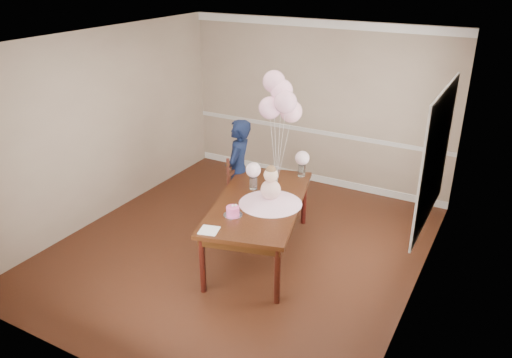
% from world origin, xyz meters
% --- Properties ---
extents(floor, '(4.50, 5.00, 0.00)m').
position_xyz_m(floor, '(0.00, 0.00, 0.00)').
color(floor, black).
rests_on(floor, ground).
extents(ceiling, '(4.50, 5.00, 0.02)m').
position_xyz_m(ceiling, '(0.00, 0.00, 2.70)').
color(ceiling, silver).
rests_on(ceiling, wall_back).
extents(wall_back, '(4.50, 0.02, 2.70)m').
position_xyz_m(wall_back, '(0.00, 2.50, 1.35)').
color(wall_back, tan).
rests_on(wall_back, floor).
extents(wall_front, '(4.50, 0.02, 2.70)m').
position_xyz_m(wall_front, '(0.00, -2.50, 1.35)').
color(wall_front, tan).
rests_on(wall_front, floor).
extents(wall_left, '(0.02, 5.00, 2.70)m').
position_xyz_m(wall_left, '(-2.25, 0.00, 1.35)').
color(wall_left, tan).
rests_on(wall_left, floor).
extents(wall_right, '(0.02, 5.00, 2.70)m').
position_xyz_m(wall_right, '(2.25, 0.00, 1.35)').
color(wall_right, tan).
rests_on(wall_right, floor).
extents(chair_rail_trim, '(4.50, 0.02, 0.07)m').
position_xyz_m(chair_rail_trim, '(0.00, 2.49, 0.90)').
color(chair_rail_trim, silver).
rests_on(chair_rail_trim, wall_back).
extents(crown_molding, '(4.50, 0.02, 0.12)m').
position_xyz_m(crown_molding, '(0.00, 2.49, 2.63)').
color(crown_molding, white).
rests_on(crown_molding, wall_back).
extents(baseboard_trim, '(4.50, 0.02, 0.12)m').
position_xyz_m(baseboard_trim, '(0.00, 2.49, 0.06)').
color(baseboard_trim, white).
rests_on(baseboard_trim, floor).
extents(window_frame, '(0.02, 1.66, 1.56)m').
position_xyz_m(window_frame, '(2.23, 0.50, 1.55)').
color(window_frame, silver).
rests_on(window_frame, wall_right).
extents(window_blinds, '(0.01, 1.50, 1.40)m').
position_xyz_m(window_blinds, '(2.21, 0.50, 1.55)').
color(window_blinds, white).
rests_on(window_blinds, wall_right).
extents(dining_table_top, '(1.53, 2.26, 0.05)m').
position_xyz_m(dining_table_top, '(0.29, -0.01, 0.75)').
color(dining_table_top, black).
rests_on(dining_table_top, table_leg_fl).
extents(table_apron, '(1.40, 2.14, 0.10)m').
position_xyz_m(table_apron, '(0.29, -0.01, 0.67)').
color(table_apron, black).
rests_on(table_apron, table_leg_fl).
extents(table_leg_fl, '(0.09, 0.09, 0.72)m').
position_xyz_m(table_leg_fl, '(0.12, -1.04, 0.36)').
color(table_leg_fl, black).
rests_on(table_leg_fl, floor).
extents(table_leg_fr, '(0.09, 0.09, 0.72)m').
position_xyz_m(table_leg_fr, '(0.96, -0.81, 0.36)').
color(table_leg_fr, black).
rests_on(table_leg_fr, floor).
extents(table_leg_bl, '(0.09, 0.09, 0.72)m').
position_xyz_m(table_leg_bl, '(-0.37, 0.80, 0.36)').
color(table_leg_bl, black).
rests_on(table_leg_bl, floor).
extents(table_leg_br, '(0.09, 0.09, 0.72)m').
position_xyz_m(table_leg_br, '(0.47, 1.02, 0.36)').
color(table_leg_br, black).
rests_on(table_leg_br, floor).
extents(baby_skirt, '(0.96, 0.96, 0.10)m').
position_xyz_m(baby_skirt, '(0.46, -0.02, 0.83)').
color(baby_skirt, '#F5B4D2').
rests_on(baby_skirt, dining_table_top).
extents(baby_torso, '(0.25, 0.25, 0.25)m').
position_xyz_m(baby_torso, '(0.46, -0.02, 0.96)').
color(baby_torso, pink).
rests_on(baby_torso, baby_skirt).
extents(baby_head, '(0.18, 0.18, 0.18)m').
position_xyz_m(baby_head, '(0.46, -0.02, 1.16)').
color(baby_head, beige).
rests_on(baby_head, baby_torso).
extents(baby_hair, '(0.12, 0.12, 0.12)m').
position_xyz_m(baby_hair, '(0.46, -0.02, 1.22)').
color(baby_hair, brown).
rests_on(baby_hair, baby_head).
extents(cake_platter, '(0.28, 0.28, 0.01)m').
position_xyz_m(cake_platter, '(0.21, -0.51, 0.78)').
color(cake_platter, silver).
rests_on(cake_platter, dining_table_top).
extents(birthday_cake, '(0.19, 0.19, 0.10)m').
position_xyz_m(birthday_cake, '(0.21, -0.51, 0.83)').
color(birthday_cake, '#FA4FA3').
rests_on(birthday_cake, cake_platter).
extents(cake_flower_a, '(0.03, 0.03, 0.03)m').
position_xyz_m(cake_flower_a, '(0.21, -0.51, 0.90)').
color(cake_flower_a, white).
rests_on(cake_flower_a, birthday_cake).
extents(cake_flower_b, '(0.03, 0.03, 0.03)m').
position_xyz_m(cake_flower_b, '(0.24, -0.48, 0.90)').
color(cake_flower_b, white).
rests_on(cake_flower_b, birthday_cake).
extents(rose_vase_near, '(0.13, 0.13, 0.17)m').
position_xyz_m(rose_vase_near, '(0.07, 0.25, 0.86)').
color(rose_vase_near, silver).
rests_on(rose_vase_near, dining_table_top).
extents(roses_near, '(0.20, 0.20, 0.20)m').
position_xyz_m(roses_near, '(0.07, 0.25, 1.04)').
color(roses_near, white).
rests_on(roses_near, rose_vase_near).
extents(rose_vase_far, '(0.13, 0.13, 0.17)m').
position_xyz_m(rose_vase_far, '(0.45, 0.94, 0.86)').
color(rose_vase_far, silver).
rests_on(rose_vase_far, dining_table_top).
extents(roses_far, '(0.20, 0.20, 0.20)m').
position_xyz_m(roses_far, '(0.45, 0.94, 1.04)').
color(roses_far, '#F6CEDC').
rests_on(roses_far, rose_vase_far).
extents(napkin, '(0.25, 0.25, 0.01)m').
position_xyz_m(napkin, '(0.17, -0.95, 0.78)').
color(napkin, white).
rests_on(napkin, dining_table_top).
extents(balloon_weight, '(0.05, 0.05, 0.02)m').
position_xyz_m(balloon_weight, '(0.25, 0.57, 0.79)').
color(balloon_weight, silver).
rests_on(balloon_weight, dining_table_top).
extents(balloon_a, '(0.29, 0.29, 0.29)m').
position_xyz_m(balloon_a, '(0.15, 0.54, 1.81)').
color(balloon_a, '#FFB4D7').
rests_on(balloon_a, balloon_ribbon_a).
extents(balloon_b, '(0.29, 0.29, 0.29)m').
position_xyz_m(balloon_b, '(0.36, 0.55, 1.91)').
color(balloon_b, '#EDA8C6').
rests_on(balloon_b, balloon_ribbon_b).
extents(balloon_c, '(0.29, 0.29, 0.29)m').
position_xyz_m(balloon_c, '(0.24, 0.68, 2.01)').
color(balloon_c, '#FFB4D5').
rests_on(balloon_c, balloon_ribbon_c).
extents(balloon_d, '(0.29, 0.29, 0.29)m').
position_xyz_m(balloon_d, '(0.14, 0.67, 2.12)').
color(balloon_d, '#E4A1BE').
rests_on(balloon_d, balloon_ribbon_d).
extents(balloon_e, '(0.29, 0.29, 0.29)m').
position_xyz_m(balloon_e, '(0.38, 0.69, 1.76)').
color(balloon_e, '#FFB4C8').
rests_on(balloon_e, balloon_ribbon_e).
extents(balloon_ribbon_a, '(0.09, 0.03, 0.86)m').
position_xyz_m(balloon_ribbon_a, '(0.20, 0.56, 1.22)').
color(balloon_ribbon_a, white).
rests_on(balloon_ribbon_a, balloon_weight).
extents(balloon_ribbon_b, '(0.12, 0.03, 0.97)m').
position_xyz_m(balloon_ribbon_b, '(0.31, 0.56, 1.27)').
color(balloon_ribbon_b, white).
rests_on(balloon_ribbon_b, balloon_weight).
extents(balloon_ribbon_c, '(0.01, 0.10, 1.07)m').
position_xyz_m(balloon_ribbon_c, '(0.25, 0.62, 1.32)').
color(balloon_ribbon_c, white).
rests_on(balloon_ribbon_c, balloon_weight).
extents(balloon_ribbon_d, '(0.11, 0.08, 1.17)m').
position_xyz_m(balloon_ribbon_d, '(0.19, 0.62, 1.37)').
color(balloon_ribbon_d, white).
rests_on(balloon_ribbon_d, balloon_weight).
extents(balloon_ribbon_e, '(0.12, 0.11, 0.80)m').
position_xyz_m(balloon_ribbon_e, '(0.31, 0.63, 1.19)').
color(balloon_ribbon_e, silver).
rests_on(balloon_ribbon_e, balloon_weight).
extents(dining_chair_seat, '(0.47, 0.47, 0.05)m').
position_xyz_m(dining_chair_seat, '(-0.21, 0.59, 0.47)').
color(dining_chair_seat, black).
rests_on(dining_chair_seat, chair_leg_fl).
extents(chair_leg_fl, '(0.04, 0.04, 0.45)m').
position_xyz_m(chair_leg_fl, '(-0.39, 0.40, 0.22)').
color(chair_leg_fl, '#35180E').
rests_on(chair_leg_fl, floor).
extents(chair_leg_fr, '(0.04, 0.04, 0.45)m').
position_xyz_m(chair_leg_fr, '(-0.02, 0.40, 0.22)').
color(chair_leg_fr, '#36130E').
rests_on(chair_leg_fr, floor).
extents(chair_leg_bl, '(0.04, 0.04, 0.45)m').
position_xyz_m(chair_leg_bl, '(-0.40, 0.77, 0.22)').
color(chair_leg_bl, '#321C0D').
rests_on(chair_leg_bl, floor).
extents(chair_leg_br, '(0.04, 0.04, 0.45)m').
position_xyz_m(chair_leg_br, '(-0.02, 0.78, 0.22)').
color(chair_leg_br, '#33110E').
rests_on(chair_leg_br, floor).
extents(chair_back_post_l, '(0.04, 0.04, 0.58)m').
position_xyz_m(chair_back_post_l, '(-0.41, 0.39, 0.77)').
color(chair_back_post_l, '#39150F').
rests_on(chair_back_post_l, dining_chair_seat).
extents(chair_back_post_r, '(0.04, 0.04, 0.58)m').
position_xyz_m(chair_back_post_r, '(-0.42, 0.77, 0.77)').
color(chair_back_post_r, '#3D2010').
rests_on(chair_back_post_r, dining_chair_seat).
extents(chair_slat_low, '(0.04, 0.42, 0.05)m').
position_xyz_m(chair_slat_low, '(-0.41, 0.58, 0.64)').
color(chair_slat_low, '#37160F').
rests_on(chair_slat_low, dining_chair_seat).
extents(chair_slat_mid, '(0.04, 0.42, 0.05)m').
position_xyz_m(chair_slat_mid, '(-0.41, 0.58, 0.81)').
color(chair_slat_mid, '#36190E').
rests_on(chair_slat_mid, dining_chair_seat).
extents(chair_slat_top, '(0.04, 0.42, 0.05)m').
position_xyz_m(chair_slat_top, '(-0.41, 0.58, 0.98)').
color(chair_slat_top, '#331E0E').
rests_on(chair_slat_top, dining_chair_seat).
extents(woman, '(0.47, 0.62, 1.53)m').
position_xyz_m(woman, '(-0.41, 0.68, 0.77)').
color(woman, black).
rests_on(woman, floor).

